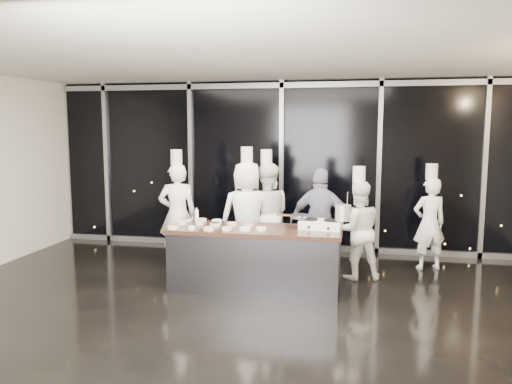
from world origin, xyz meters
The scene contains 15 objects.
ground centered at (0.00, 0.00, 0.00)m, with size 9.00×9.00×0.00m, color black.
room_shell centered at (0.18, 0.00, 2.25)m, with size 9.02×7.02×3.21m.
window_wall centered at (0.00, 3.43, 1.60)m, with size 8.90×0.11×3.20m.
demo_counter centered at (0.00, 0.90, 0.45)m, with size 2.46×0.86×0.90m.
stove centered at (0.92, 1.02, 0.96)m, with size 0.61×0.42×0.14m.
frying_pan centered at (0.61, 1.06, 1.06)m, with size 0.49×0.30×0.05m.
stock_pot centered at (1.23, 0.98, 1.15)m, with size 0.22×0.22×0.22m, color silver.
prep_bowls centered at (-0.59, 0.87, 0.93)m, with size 1.40×0.75×0.05m.
squeeze_bottle centered at (-0.98, 1.24, 1.00)m, with size 0.06×0.06×0.21m.
chef_far_left centered at (-1.55, 1.92, 0.88)m, with size 0.73×0.60×1.96m.
chef_left centered at (-0.33, 1.87, 0.90)m, with size 1.02×0.84×2.02m.
chef_center centered at (-0.07, 2.20, 0.88)m, with size 0.94×0.79×1.96m.
guest centered at (0.87, 1.82, 0.85)m, with size 1.03×0.51×1.70m.
chef_right centered at (1.44, 1.72, 0.77)m, with size 0.86×0.74×1.74m.
chef_side centered at (2.59, 2.50, 0.78)m, with size 0.64×0.53×1.75m.
Camera 1 is at (1.40, -5.95, 2.33)m, focal length 35.00 mm.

